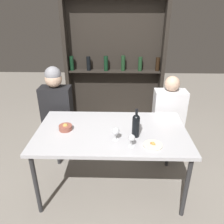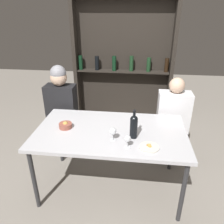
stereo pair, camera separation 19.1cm
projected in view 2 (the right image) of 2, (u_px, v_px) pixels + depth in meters
name	position (u px, v px, depth m)	size (l,w,h in m)	color
ground_plane	(111.00, 185.00, 2.61)	(10.00, 10.00, 0.00)	gray
dining_table	(111.00, 135.00, 2.31)	(1.57, 0.90, 0.76)	silver
wine_rack_wall	(123.00, 56.00, 3.63)	(1.66, 0.21, 2.35)	#28231E
wine_bottle	(134.00, 125.00, 2.11)	(0.07, 0.07, 0.30)	black
wine_glass_0	(128.00, 139.00, 1.97)	(0.06, 0.06, 0.13)	silver
wine_glass_1	(113.00, 131.00, 2.08)	(0.07, 0.07, 0.13)	silver
food_plate_0	(149.00, 147.00, 2.00)	(0.18, 0.18, 0.04)	silver
snack_bowl	(65.00, 125.00, 2.32)	(0.14, 0.14, 0.07)	#995142
seated_person_left	(62.00, 112.00, 2.99)	(0.40, 0.22, 1.27)	#26262B
seated_person_right	(172.00, 123.00, 2.87)	(0.41, 0.22, 1.16)	#26262B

